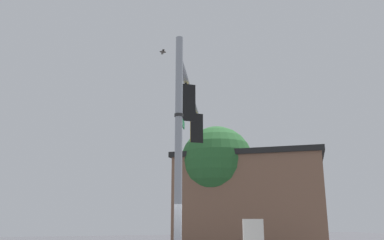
# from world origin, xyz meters

# --- Properties ---
(signal_pole) EXTENTS (0.21, 0.21, 7.21)m
(signal_pole) POSITION_xyz_m (0.00, 0.00, 3.60)
(signal_pole) COLOR gray
(signal_pole) RESTS_ON ground
(mast_arm) EXTENTS (2.68, 5.67, 0.20)m
(mast_arm) POSITION_xyz_m (1.25, 2.79, 6.51)
(mast_arm) COLOR gray
(traffic_light_nearest_pole) EXTENTS (0.54, 0.49, 1.31)m
(traffic_light_nearest_pole) POSITION_xyz_m (0.68, 1.54, 5.71)
(traffic_light_nearest_pole) COLOR black
(traffic_light_mid_inner) EXTENTS (0.54, 0.49, 1.31)m
(traffic_light_mid_inner) POSITION_xyz_m (2.15, 4.84, 5.71)
(traffic_light_mid_inner) COLOR black
(street_name_sign) EXTENTS (0.65, 1.29, 0.22)m
(street_name_sign) POSITION_xyz_m (0.18, 0.40, 4.88)
(street_name_sign) COLOR #147238
(bird_flying) EXTENTS (0.29, 0.44, 0.14)m
(bird_flying) POSITION_xyz_m (0.70, 4.80, 8.93)
(bird_flying) COLOR #4C4742
(storefront_building) EXTENTS (10.03, 9.63, 5.74)m
(storefront_building) POSITION_xyz_m (7.67, 10.75, 2.88)
(storefront_building) COLOR brown
(storefront_building) RESTS_ON ground
(tree_by_storefront) EXTENTS (4.19, 4.19, 7.34)m
(tree_by_storefront) POSITION_xyz_m (5.50, 10.71, 5.22)
(tree_by_storefront) COLOR #4C3823
(tree_by_storefront) RESTS_ON ground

